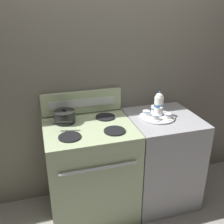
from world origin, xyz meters
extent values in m
plane|color=gray|center=(0.00, 0.00, 0.00)|extent=(6.00, 6.00, 0.00)
cube|color=#666056|center=(0.00, 0.36, 1.10)|extent=(6.00, 0.05, 2.20)
cube|color=#9EAD84|center=(-0.33, 0.00, 0.46)|extent=(0.79, 0.67, 0.93)
cylinder|color=silver|center=(-0.33, -0.35, 0.72)|extent=(0.63, 0.02, 0.02)
cylinder|color=black|center=(-0.52, 0.15, 0.93)|extent=(0.18, 0.18, 0.01)
cylinder|color=black|center=(-0.14, 0.15, 0.93)|extent=(0.18, 0.18, 0.01)
cylinder|color=black|center=(-0.52, -0.15, 0.93)|extent=(0.18, 0.18, 0.01)
cylinder|color=black|center=(-0.14, -0.15, 0.93)|extent=(0.18, 0.18, 0.01)
cube|color=#9EAD84|center=(-0.33, 0.31, 1.05)|extent=(0.78, 0.05, 0.21)
cube|color=#B7B7BC|center=(-0.33, 0.28, 1.05)|extent=(0.63, 0.01, 0.07)
cube|color=#939399|center=(0.40, 0.00, 0.46)|extent=(0.65, 0.67, 0.93)
cylinder|color=black|center=(-0.52, 0.15, 0.98)|extent=(0.19, 0.19, 0.09)
cylinder|color=black|center=(-0.52, 0.15, 1.03)|extent=(0.19, 0.19, 0.01)
sphere|color=black|center=(-0.52, 0.15, 1.05)|extent=(0.03, 0.03, 0.03)
cylinder|color=black|center=(-0.55, -0.02, 1.00)|extent=(0.16, 0.05, 0.02)
cylinder|color=#B2B2B7|center=(0.33, 0.01, 0.93)|extent=(0.34, 0.34, 0.01)
cylinder|color=white|center=(0.35, 0.03, 1.03)|extent=(0.09, 0.09, 0.19)
cylinder|color=#38609E|center=(0.35, 0.03, 1.04)|extent=(0.09, 0.09, 0.03)
sphere|color=white|center=(0.35, 0.03, 1.13)|extent=(0.07, 0.07, 0.07)
sphere|color=#38609E|center=(0.35, 0.03, 1.17)|extent=(0.02, 0.02, 0.02)
cone|color=white|center=(0.35, -0.03, 1.04)|extent=(0.03, 0.07, 0.05)
cylinder|color=white|center=(0.28, -0.05, 0.94)|extent=(0.11, 0.11, 0.01)
cylinder|color=white|center=(0.28, -0.05, 0.97)|extent=(0.07, 0.07, 0.04)
cylinder|color=#38609E|center=(0.28, -0.05, 0.98)|extent=(0.07, 0.07, 0.01)
cylinder|color=white|center=(0.40, -0.06, 0.94)|extent=(0.11, 0.11, 0.01)
cylinder|color=white|center=(0.40, -0.06, 0.97)|extent=(0.07, 0.07, 0.04)
cylinder|color=#38609E|center=(0.40, -0.06, 0.98)|extent=(0.07, 0.07, 0.01)
cylinder|color=white|center=(0.24, 0.06, 0.94)|extent=(0.11, 0.11, 0.01)
cylinder|color=white|center=(0.24, 0.06, 0.97)|extent=(0.07, 0.07, 0.04)
cylinder|color=#38609E|center=(0.24, 0.06, 0.98)|extent=(0.07, 0.07, 0.01)
cylinder|color=white|center=(0.35, 0.12, 0.97)|extent=(0.07, 0.07, 0.07)
cylinder|color=#38609E|center=(0.35, 0.12, 0.97)|extent=(0.07, 0.07, 0.01)
camera|label=1|loc=(-0.72, -2.04, 1.95)|focal=42.00mm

